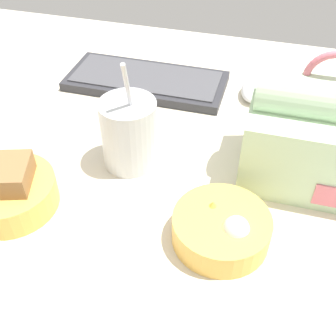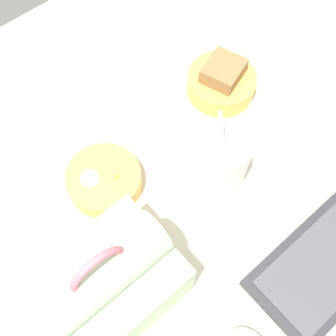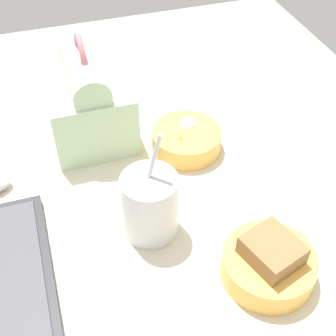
% 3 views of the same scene
% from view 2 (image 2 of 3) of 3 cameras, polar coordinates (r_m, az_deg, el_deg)
% --- Properties ---
extents(desk_surface, '(1.40, 1.10, 0.02)m').
position_cam_2_polar(desk_surface, '(0.79, 2.14, -1.45)').
color(desk_surface, beige).
rests_on(desk_surface, ground).
extents(lunch_bag, '(0.21, 0.16, 0.21)m').
position_cam_2_polar(lunch_bag, '(0.64, -8.23, -15.46)').
color(lunch_bag, '#B7D6AD').
rests_on(lunch_bag, desk_surface).
extents(soup_cup, '(0.09, 0.09, 0.19)m').
position_cam_2_polar(soup_cup, '(0.73, 7.43, 1.04)').
color(soup_cup, silver).
rests_on(soup_cup, desk_surface).
extents(bento_bowl_sandwich, '(0.14, 0.14, 0.08)m').
position_cam_2_polar(bento_bowl_sandwich, '(0.87, 7.25, 11.55)').
color(bento_bowl_sandwich, '#EAB24C').
rests_on(bento_bowl_sandwich, desk_surface).
extents(bento_bowl_snacks, '(0.13, 0.13, 0.06)m').
position_cam_2_polar(bento_bowl_snacks, '(0.76, -8.60, -1.64)').
color(bento_bowl_snacks, '#EAB24C').
rests_on(bento_bowl_snacks, desk_surface).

